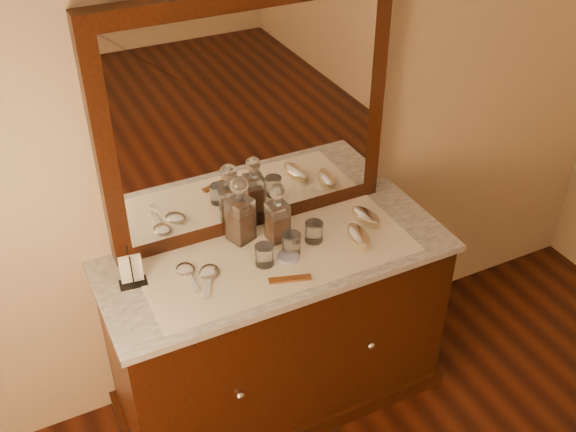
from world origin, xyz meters
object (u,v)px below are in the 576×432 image
(napkin_rack, at_px, (131,271))
(decanter_left, at_px, (240,216))
(brush_far, at_px, (366,216))
(hand_mirror_inner, at_px, (209,275))
(decanter_right, at_px, (277,218))
(brush_near, at_px, (358,237))
(pin_dish, at_px, (288,257))
(comb, at_px, (290,279))
(mirror_frame, at_px, (249,118))
(dresser_cabinet, at_px, (278,332))
(hand_mirror_outer, at_px, (187,272))

(napkin_rack, xyz_separation_m, decanter_left, (0.48, 0.07, 0.06))
(brush_far, bearing_deg, hand_mirror_inner, -176.20)
(decanter_right, bearing_deg, decanter_left, 154.44)
(brush_near, bearing_deg, brush_far, 47.04)
(pin_dish, xyz_separation_m, comb, (-0.05, -0.12, -0.00))
(mirror_frame, bearing_deg, hand_mirror_inner, -138.92)
(napkin_rack, height_order, brush_far, napkin_rack)
(dresser_cabinet, distance_m, comb, 0.48)
(decanter_right, distance_m, hand_mirror_outer, 0.43)
(decanter_left, relative_size, brush_far, 1.78)
(comb, height_order, napkin_rack, napkin_rack)
(mirror_frame, bearing_deg, decanter_right, -74.12)
(hand_mirror_outer, bearing_deg, decanter_left, 21.87)
(pin_dish, distance_m, brush_far, 0.42)
(decanter_right, bearing_deg, comb, -105.66)
(pin_dish, bearing_deg, dresser_cabinet, 116.22)
(pin_dish, relative_size, decanter_left, 0.29)
(decanter_right, xyz_separation_m, hand_mirror_outer, (-0.41, -0.05, -0.09))
(hand_mirror_outer, bearing_deg, mirror_frame, 28.98)
(napkin_rack, height_order, brush_near, napkin_rack)
(hand_mirror_outer, height_order, hand_mirror_inner, hand_mirror_inner)
(comb, height_order, brush_far, brush_far)
(comb, distance_m, brush_near, 0.37)
(decanter_left, height_order, hand_mirror_outer, decanter_left)
(comb, relative_size, decanter_right, 0.62)
(mirror_frame, distance_m, napkin_rack, 0.74)
(brush_far, bearing_deg, mirror_frame, 154.35)
(comb, bearing_deg, decanter_right, 91.77)
(decanter_right, height_order, brush_near, decanter_right)
(mirror_frame, bearing_deg, comb, -93.78)
(dresser_cabinet, relative_size, decanter_left, 4.66)
(dresser_cabinet, xyz_separation_m, brush_near, (0.33, -0.08, 0.47))
(decanter_right, relative_size, hand_mirror_outer, 1.42)
(dresser_cabinet, relative_size, pin_dish, 16.21)
(mirror_frame, xyz_separation_m, pin_dish, (0.02, -0.30, -0.49))
(mirror_frame, height_order, napkin_rack, mirror_frame)
(napkin_rack, xyz_separation_m, hand_mirror_inner, (0.27, -0.09, -0.05))
(pin_dish, distance_m, hand_mirror_outer, 0.40)
(napkin_rack, relative_size, brush_near, 0.88)
(napkin_rack, height_order, hand_mirror_outer, napkin_rack)
(comb, bearing_deg, hand_mirror_inner, 167.37)
(napkin_rack, bearing_deg, comb, -24.62)
(comb, bearing_deg, pin_dish, 84.08)
(brush_far, relative_size, hand_mirror_inner, 0.83)
(dresser_cabinet, xyz_separation_m, brush_far, (0.44, 0.03, 0.47))
(comb, xyz_separation_m, napkin_rack, (-0.54, 0.25, 0.05))
(mirror_frame, height_order, brush_near, mirror_frame)
(decanter_left, relative_size, decanter_right, 1.13)
(pin_dish, height_order, brush_far, brush_far)
(hand_mirror_outer, bearing_deg, brush_near, -9.59)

